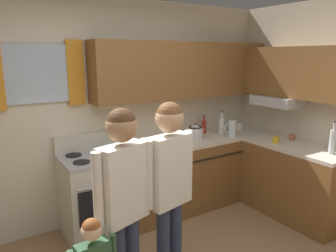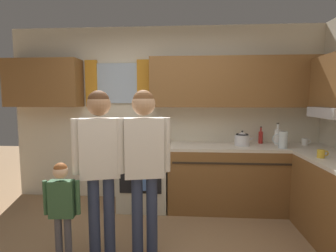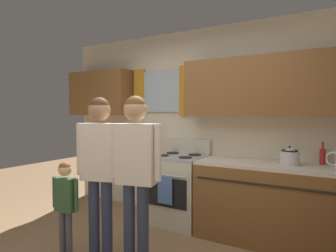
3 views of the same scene
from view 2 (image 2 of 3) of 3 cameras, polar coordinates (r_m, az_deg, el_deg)
back_wall_unit at (r=3.87m, az=-0.19°, el=5.25°), size 4.60×0.42×2.60m
kitchen_counter_run at (r=3.62m, az=22.61°, el=-12.01°), size 2.18×1.84×0.90m
stove_oven at (r=3.79m, az=-5.25°, el=-10.47°), size 0.68×0.67×1.10m
bottle_sauce_red at (r=3.97m, az=19.71°, el=-2.29°), size 0.06×0.06×0.25m
bottle_milk_white at (r=3.87m, az=22.93°, el=-2.21°), size 0.08×0.08×0.31m
mug_ceramic_white at (r=4.07m, az=27.92°, el=-3.06°), size 0.13×0.08×0.09m
mug_mustard_yellow at (r=3.28m, az=30.66°, el=-5.26°), size 0.12×0.08×0.09m
stovetop_kettle at (r=3.70m, az=16.00°, el=-2.69°), size 0.27×0.20×0.21m
water_pitcher at (r=3.68m, az=23.88°, el=-2.78°), size 0.19×0.11×0.22m
adult_holding_child at (r=2.53m, az=-14.72°, el=-6.07°), size 0.48×0.25×1.62m
adult_in_plaid at (r=2.47m, az=-5.29°, el=-6.14°), size 0.49×0.23×1.62m
small_child at (r=2.60m, az=-22.31°, el=-15.32°), size 0.33×0.13×0.98m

